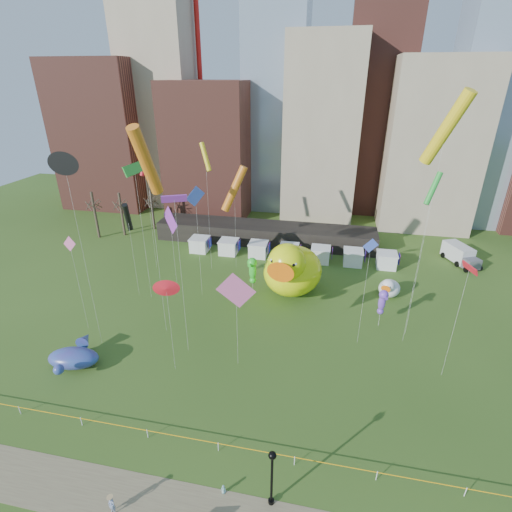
% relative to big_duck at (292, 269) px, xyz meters
% --- Properties ---
extents(ground, '(160.00, 160.00, 0.00)m').
position_rel_big_duck_xyz_m(ground, '(-2.61, -25.23, -3.72)').
color(ground, '#304F18').
rests_on(ground, ground).
extents(skyline, '(101.00, 23.00, 68.00)m').
position_rel_big_duck_xyz_m(skyline, '(-0.36, 35.83, 17.72)').
color(skyline, brown).
rests_on(skyline, ground).
extents(pavilion, '(38.00, 6.00, 3.20)m').
position_rel_big_duck_xyz_m(pavilion, '(-6.61, 16.77, -2.12)').
color(pavilion, black).
rests_on(pavilion, ground).
extents(vendor_tents, '(33.24, 2.80, 2.40)m').
position_rel_big_duck_xyz_m(vendor_tents, '(-1.59, 10.77, -2.61)').
color(vendor_tents, white).
rests_on(vendor_tents, ground).
extents(bare_trees, '(8.44, 6.44, 8.50)m').
position_rel_big_duck_xyz_m(bare_trees, '(-32.78, 15.31, 0.29)').
color(bare_trees, '#382B21').
rests_on(bare_trees, ground).
extents(caution_tape, '(50.00, 0.06, 0.90)m').
position_rel_big_duck_xyz_m(caution_tape, '(-2.61, -25.23, -3.04)').
color(caution_tape, white).
rests_on(caution_tape, ground).
extents(big_duck, '(9.12, 11.17, 8.10)m').
position_rel_big_duck_xyz_m(big_duck, '(0.00, 0.00, 0.00)').
color(big_duck, '#E6F70C').
rests_on(big_duck, ground).
extents(small_duck, '(3.77, 4.15, 2.90)m').
position_rel_big_duck_xyz_m(small_duck, '(12.85, 1.79, -2.39)').
color(small_duck, white).
rests_on(small_duck, ground).
extents(seahorse_green, '(1.45, 1.71, 5.69)m').
position_rel_big_duck_xyz_m(seahorse_green, '(-4.88, -1.78, 0.44)').
color(seahorse_green, silver).
rests_on(seahorse_green, ground).
extents(seahorse_purple, '(1.34, 1.53, 4.86)m').
position_rel_big_duck_xyz_m(seahorse_purple, '(11.09, -5.37, -0.19)').
color(seahorse_purple, silver).
rests_on(seahorse_purple, ground).
extents(whale_inflatable, '(5.47, 6.63, 2.26)m').
position_rel_big_duck_xyz_m(whale_inflatable, '(-19.77, -18.58, -2.68)').
color(whale_inflatable, '#473188').
rests_on(whale_inflatable, ground).
extents(lamppost, '(0.54, 0.54, 5.20)m').
position_rel_big_duck_xyz_m(lamppost, '(2.14, -28.43, -0.54)').
color(lamppost, black).
rests_on(lamppost, footpath).
extents(box_truck, '(4.76, 6.85, 2.75)m').
position_rel_big_duck_xyz_m(box_truck, '(24.81, 14.79, -2.31)').
color(box_truck, silver).
rests_on(box_truck, ground).
extents(woman, '(0.65, 0.52, 1.56)m').
position_rel_big_duck_xyz_m(woman, '(-8.21, -31.23, -2.92)').
color(woman, white).
rests_on(woman, footpath).
extents(toddler, '(0.27, 0.20, 0.76)m').
position_rel_big_duck_xyz_m(toddler, '(-1.27, -28.43, -3.32)').
color(toddler, white).
rests_on(toddler, footpath).
extents(kite_0, '(1.65, 0.60, 10.18)m').
position_rel_big_duck_xyz_m(kite_0, '(-9.55, -17.19, 5.62)').
color(kite_0, silver).
rests_on(kite_0, ground).
extents(kite_1, '(3.60, 1.25, 10.54)m').
position_rel_big_duck_xyz_m(kite_1, '(-3.57, -15.08, 4.88)').
color(kite_1, silver).
rests_on(kite_1, ground).
extents(kite_2, '(1.51, 2.42, 13.02)m').
position_rel_big_duck_xyz_m(kite_2, '(-19.98, -4.45, 7.30)').
color(kite_2, silver).
rests_on(kite_2, ground).
extents(kite_3, '(0.81, 3.93, 17.73)m').
position_rel_big_duck_xyz_m(kite_3, '(-18.04, -4.76, 13.35)').
color(kite_3, silver).
rests_on(kite_3, ground).
extents(kite_4, '(2.11, 1.92, 18.77)m').
position_rel_big_duck_xyz_m(kite_4, '(-12.72, 4.86, 13.15)').
color(kite_4, silver).
rests_on(kite_4, ground).
extents(kite_5, '(1.50, 0.23, 12.51)m').
position_rel_big_duck_xyz_m(kite_5, '(8.55, -9.17, 7.55)').
color(kite_5, silver).
rests_on(kite_5, ground).
extents(kite_6, '(4.09, 2.37, 15.57)m').
position_rel_big_duck_xyz_m(kite_6, '(-9.27, 6.60, 8.50)').
color(kite_6, silver).
rests_on(kite_6, ground).
extents(kite_7, '(2.79, 2.36, 12.12)m').
position_rel_big_duck_xyz_m(kite_7, '(-15.25, -2.57, 6.52)').
color(kite_7, silver).
rests_on(kite_7, ground).
extents(kite_8, '(0.91, 1.94, 12.17)m').
position_rel_big_duck_xyz_m(kite_8, '(16.56, -12.63, 8.02)').
color(kite_8, silver).
rests_on(kite_8, ground).
extents(kite_9, '(1.76, 0.39, 11.65)m').
position_rel_big_duck_xyz_m(kite_9, '(-22.24, -12.67, 6.74)').
color(kite_9, silver).
rests_on(kite_9, ground).
extents(kite_10, '(2.14, 0.32, 20.81)m').
position_rel_big_duck_xyz_m(kite_10, '(-19.17, -14.83, 15.98)').
color(kite_10, silver).
rests_on(kite_10, ground).
extents(kite_11, '(1.63, 1.64, 18.89)m').
position_rel_big_duck_xyz_m(kite_11, '(13.52, -7.81, 13.61)').
color(kite_11, silver).
rests_on(kite_11, ground).
extents(kite_12, '(3.78, 3.58, 25.97)m').
position_rel_big_duck_xyz_m(kite_12, '(13.94, -6.44, 18.81)').
color(kite_12, silver).
rests_on(kite_12, ground).
extents(kite_13, '(1.86, 1.72, 14.95)m').
position_rel_big_duck_xyz_m(kite_13, '(-11.64, -2.76, 9.72)').
color(kite_13, silver).
rests_on(kite_13, ground).
extents(kite_14, '(1.52, 4.24, 23.01)m').
position_rel_big_duck_xyz_m(kite_14, '(-13.09, -11.28, 15.74)').
color(kite_14, silver).
rests_on(kite_14, ground).
extents(kite_15, '(2.21, 1.27, 17.22)m').
position_rel_big_duck_xyz_m(kite_15, '(-9.34, -14.09, 12.97)').
color(kite_15, silver).
rests_on(kite_15, ground).
extents(kite_16, '(1.00, 2.14, 17.71)m').
position_rel_big_duck_xyz_m(kite_16, '(-21.18, 3.66, 12.21)').
color(kite_16, silver).
rests_on(kite_16, ground).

